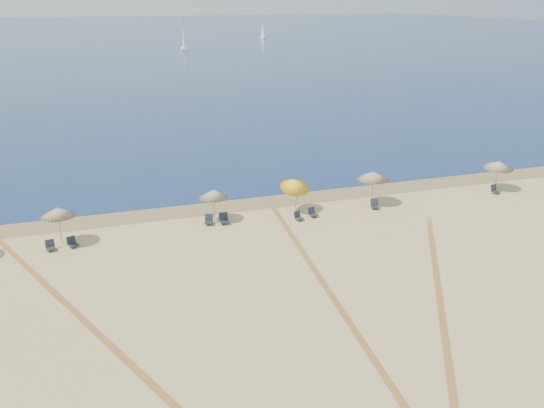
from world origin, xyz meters
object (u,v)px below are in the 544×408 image
(umbrella_4, at_px, (373,176))
(umbrella_5, at_px, (498,165))
(umbrella_3, at_px, (295,184))
(umbrella_1, at_px, (58,212))
(sailboat_2, at_px, (183,40))
(chair_1, at_px, (50,246))
(chair_2, at_px, (72,243))
(chair_5, at_px, (298,216))
(chair_8, at_px, (495,190))
(chair_7, at_px, (375,205))
(chair_3, at_px, (209,220))
(chair_6, at_px, (312,213))
(chair_4, at_px, (224,219))
(sailboat_1, at_px, (263,32))
(umbrella_2, at_px, (213,194))

(umbrella_4, xyz_separation_m, umbrella_5, (10.68, -0.07, -0.15))
(umbrella_3, distance_m, umbrella_5, 16.51)
(umbrella_1, bearing_deg, sailboat_2, 77.35)
(chair_1, bearing_deg, chair_2, -4.82)
(umbrella_4, xyz_separation_m, chair_5, (-6.15, -1.29, -1.90))
(chair_8, distance_m, sailboat_2, 126.04)
(chair_8, bearing_deg, umbrella_3, 167.56)
(chair_8, relative_size, sailboat_2, 0.08)
(chair_5, relative_size, chair_7, 0.91)
(chair_1, xyz_separation_m, chair_2, (1.23, 0.13, 0.00))
(umbrella_5, height_order, chair_7, umbrella_5)
(chair_3, bearing_deg, sailboat_2, 96.82)
(chair_3, distance_m, chair_6, 7.08)
(umbrella_3, height_order, chair_6, umbrella_3)
(chair_7, distance_m, sailboat_2, 126.32)
(chair_7, bearing_deg, chair_4, -164.82)
(umbrella_5, distance_m, sailboat_2, 125.30)
(chair_4, distance_m, sailboat_2, 126.84)
(sailboat_1, bearing_deg, chair_3, -109.72)
(sailboat_2, bearing_deg, chair_8, -83.88)
(chair_7, bearing_deg, umbrella_2, -167.98)
(sailboat_2, bearing_deg, chair_6, -90.70)
(chair_2, distance_m, chair_7, 20.38)
(umbrella_5, xyz_separation_m, chair_2, (-31.28, -1.06, -1.73))
(chair_1, distance_m, chair_7, 21.61)
(umbrella_3, distance_m, chair_5, 2.35)
(chair_3, bearing_deg, chair_5, 4.62)
(chair_7, xyz_separation_m, sailboat_2, (7.23, 126.09, 2.50))
(umbrella_4, relative_size, chair_4, 3.47)
(chair_5, bearing_deg, umbrella_2, 144.57)
(chair_4, bearing_deg, chair_6, -4.59)
(chair_1, bearing_deg, umbrella_4, -7.34)
(chair_4, height_order, chair_5, chair_4)
(umbrella_2, height_order, chair_5, umbrella_2)
(umbrella_1, xyz_separation_m, chair_1, (-0.62, -0.72, -1.83))
(umbrella_1, xyz_separation_m, umbrella_5, (31.89, 0.46, -0.10))
(chair_1, bearing_deg, sailboat_2, 66.52)
(umbrella_4, relative_size, chair_1, 3.57)
(umbrella_1, height_order, sailboat_2, sailboat_2)
(chair_3, bearing_deg, chair_8, 13.79)
(umbrella_2, bearing_deg, chair_1, -171.34)
(umbrella_2, bearing_deg, chair_2, -170.95)
(chair_3, xyz_separation_m, chair_5, (5.88, -1.13, -0.03))
(chair_8, relative_size, sailboat_1, 0.10)
(chair_3, height_order, chair_6, chair_3)
(chair_8, height_order, sailboat_2, sailboat_2)
(sailboat_2, bearing_deg, umbrella_4, -88.47)
(chair_3, relative_size, chair_4, 1.06)
(umbrella_2, bearing_deg, umbrella_1, -175.02)
(sailboat_2, bearing_deg, chair_1, -98.12)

